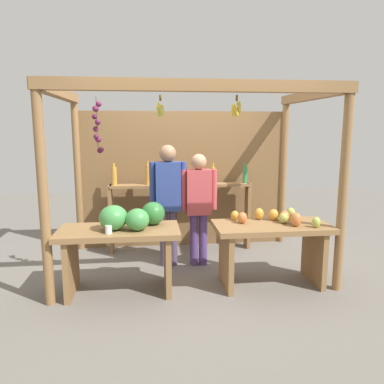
# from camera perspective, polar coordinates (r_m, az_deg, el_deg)

# --- Properties ---
(ground_plane) EXTENTS (12.00, 12.00, 0.00)m
(ground_plane) POSITION_cam_1_polar(r_m,az_deg,el_deg) (5.04, -0.24, -11.24)
(ground_plane) COLOR slate
(ground_plane) RESTS_ON ground
(market_stall) EXTENTS (3.26, 1.94, 2.28)m
(market_stall) POSITION_cam_1_polar(r_m,az_deg,el_deg) (5.15, -0.84, 4.43)
(market_stall) COLOR olive
(market_stall) RESTS_ON ground
(fruit_counter_left) EXTENTS (1.32, 0.64, 0.99)m
(fruit_counter_left) POSITION_cam_1_polar(r_m,az_deg,el_deg) (4.16, -10.35, -6.54)
(fruit_counter_left) COLOR olive
(fruit_counter_left) RESTS_ON ground
(fruit_counter_right) EXTENTS (1.32, 0.64, 0.88)m
(fruit_counter_right) POSITION_cam_1_polar(r_m,az_deg,el_deg) (4.41, 12.21, -6.88)
(fruit_counter_right) COLOR olive
(fruit_counter_right) RESTS_ON ground
(bottle_shelf_unit) EXTENTS (2.09, 0.22, 1.34)m
(bottle_shelf_unit) POSITION_cam_1_polar(r_m,az_deg,el_deg) (5.47, -1.90, -0.93)
(bottle_shelf_unit) COLOR olive
(bottle_shelf_unit) RESTS_ON ground
(vendor_man) EXTENTS (0.48, 0.22, 1.60)m
(vendor_man) POSITION_cam_1_polar(r_m,az_deg,el_deg) (4.81, -3.68, -0.40)
(vendor_man) COLOR #544560
(vendor_man) RESTS_ON ground
(vendor_woman) EXTENTS (0.48, 0.20, 1.48)m
(vendor_woman) POSITION_cam_1_polar(r_m,az_deg,el_deg) (4.84, 1.03, -1.28)
(vendor_woman) COLOR #543B7C
(vendor_woman) RESTS_ON ground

